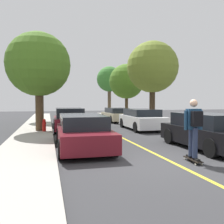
% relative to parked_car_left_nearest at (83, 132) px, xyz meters
% --- Properties ---
extents(ground, '(80.00, 80.00, 0.00)m').
position_rel_parked_car_left_nearest_xyz_m(ground, '(2.30, -2.70, -0.66)').
color(ground, '#353538').
extents(sidewalk_left, '(2.00, 56.00, 0.14)m').
position_rel_parked_car_left_nearest_xyz_m(sidewalk_left, '(-2.05, -2.70, -0.59)').
color(sidewalk_left, '#ADA89E').
rests_on(sidewalk_left, ground).
extents(center_line, '(0.12, 39.20, 0.01)m').
position_rel_parked_car_left_nearest_xyz_m(center_line, '(2.30, 1.30, -0.65)').
color(center_line, gold).
rests_on(center_line, ground).
extents(parked_car_left_nearest, '(2.00, 4.53, 1.30)m').
position_rel_parked_car_left_nearest_xyz_m(parked_car_left_nearest, '(0.00, 0.00, 0.00)').
color(parked_car_left_nearest, maroon).
rests_on(parked_car_left_nearest, ground).
extents(parked_car_left_near, '(1.98, 4.17, 1.41)m').
position_rel_parked_car_left_nearest_xyz_m(parked_car_left_near, '(-0.00, 5.95, 0.04)').
color(parked_car_left_near, maroon).
rests_on(parked_car_left_near, ground).
extents(parked_car_right_nearest, '(1.90, 4.13, 1.36)m').
position_rel_parked_car_left_nearest_xyz_m(parked_car_right_nearest, '(4.60, -1.28, 0.02)').
color(parked_car_right_nearest, black).
rests_on(parked_car_right_nearest, ground).
extents(parked_car_right_near, '(2.05, 4.35, 1.33)m').
position_rel_parked_car_left_nearest_xyz_m(parked_car_right_near, '(4.60, 5.36, 0.01)').
color(parked_car_right_near, white).
rests_on(parked_car_right_near, ground).
extents(parked_car_right_far, '(1.90, 4.21, 1.25)m').
position_rel_parked_car_left_nearest_xyz_m(parked_car_right_far, '(4.60, 11.37, -0.03)').
color(parked_car_right_far, '#BCAD89').
rests_on(parked_car_right_far, ground).
extents(street_tree_left_nearest, '(3.65, 3.65, 5.64)m').
position_rel_parked_car_left_nearest_xyz_m(street_tree_left_nearest, '(-1.78, 5.25, 3.27)').
color(street_tree_left_nearest, '#4C3823').
rests_on(street_tree_left_nearest, sidewalk_left).
extents(street_tree_left_near, '(3.48, 3.48, 6.02)m').
position_rel_parked_car_left_nearest_xyz_m(street_tree_left_near, '(-1.78, 12.30, 3.75)').
color(street_tree_left_near, '#3D2D1E').
rests_on(street_tree_left_near, sidewalk_left).
extents(street_tree_right_nearest, '(3.86, 3.86, 6.21)m').
position_rel_parked_car_left_nearest_xyz_m(street_tree_right_nearest, '(6.38, 7.64, 3.74)').
color(street_tree_right_nearest, '#3D2D1E').
rests_on(street_tree_right_nearest, sidewalk_right).
extents(street_tree_right_near, '(3.48, 3.48, 5.43)m').
position_rel_parked_car_left_nearest_xyz_m(street_tree_right_near, '(6.38, 13.82, 3.16)').
color(street_tree_right_near, '#4C3823').
rests_on(street_tree_right_near, sidewalk_right).
extents(street_tree_right_far, '(3.23, 3.23, 6.17)m').
position_rel_parked_car_left_nearest_xyz_m(street_tree_right_far, '(6.38, 20.83, 3.98)').
color(street_tree_right_far, brown).
rests_on(street_tree_right_far, sidewalk_right).
extents(fire_hydrant, '(0.20, 0.20, 0.70)m').
position_rel_parked_car_left_nearest_xyz_m(fire_hydrant, '(-1.50, 4.77, -0.17)').
color(fire_hydrant, '#B2140F').
rests_on(fire_hydrant, sidewalk_left).
extents(streetlamp, '(0.36, 0.24, 5.02)m').
position_rel_parked_car_left_nearest_xyz_m(streetlamp, '(-1.75, 10.82, 2.39)').
color(streetlamp, '#38383D').
rests_on(streetlamp, sidewalk_left).
extents(skateboard, '(0.30, 0.86, 0.10)m').
position_rel_parked_car_left_nearest_xyz_m(skateboard, '(2.90, -2.98, -0.57)').
color(skateboard, black).
rests_on(skateboard, ground).
extents(skateboarder, '(0.59, 0.71, 1.78)m').
position_rel_parked_car_left_nearest_xyz_m(skateboarder, '(2.90, -3.01, 0.47)').
color(skateboarder, black).
rests_on(skateboarder, skateboard).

